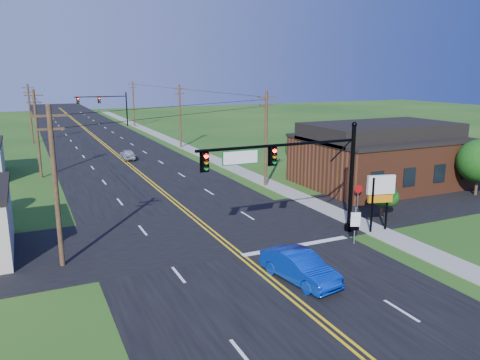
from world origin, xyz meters
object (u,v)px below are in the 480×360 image
signal_mast_main (295,169)px  route_sign (355,223)px  stop_sign (358,192)px  signal_mast_far (104,104)px  blue_car (300,267)px

signal_mast_main → route_sign: 5.11m
route_sign → stop_sign: (5.26, 6.21, 0.01)m
signal_mast_far → stop_sign: size_ratio=5.52×
signal_mast_main → stop_sign: (8.42, 3.98, -3.32)m
signal_mast_far → route_sign: signal_mast_far is taller
blue_car → stop_sign: size_ratio=2.40×
blue_car → signal_mast_main: bearing=52.1°
stop_sign → signal_mast_far: bearing=101.1°
signal_mast_far → blue_car: bearing=-92.2°
blue_car → stop_sign: stop_sign is taller
signal_mast_main → route_sign: (3.16, -2.23, -3.33)m
signal_mast_main → route_sign: bearing=-35.2°
signal_mast_main → stop_sign: 9.89m
signal_mast_main → route_sign: size_ratio=4.63×
route_sign → blue_car: bearing=-128.8°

